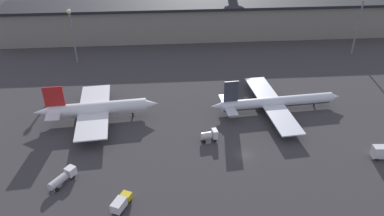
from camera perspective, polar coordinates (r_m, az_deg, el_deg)
name	(u,v)px	position (r m, az deg, el deg)	size (l,w,h in m)	color
ground	(245,155)	(102.60, 8.02, -7.05)	(600.00, 600.00, 0.00)	#383538
terminal_building	(207,19)	(180.34, 2.25, 13.36)	(185.80, 21.29, 15.93)	gray
airplane_0	(97,109)	(117.66, -14.27, -0.18)	(37.43, 32.60, 12.32)	silver
airplane_1	(275,102)	(122.13, 12.59, 0.86)	(43.29, 36.72, 11.56)	silver
service_vehicle_0	(209,135)	(105.87, 2.66, -4.18)	(5.00, 3.10, 3.37)	white
service_vehicle_2	(63,178)	(97.20, -19.11, -10.02)	(6.05, 7.50, 2.93)	white
service_vehicle_4	(121,203)	(87.56, -10.77, -13.99)	(4.69, 6.39, 2.82)	gold
lamp_post_0	(72,29)	(155.71, -17.84, 11.40)	(1.80, 1.80, 21.93)	slate
lamp_post_1	(360,18)	(171.15, 24.18, 12.36)	(1.80, 1.80, 24.24)	slate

